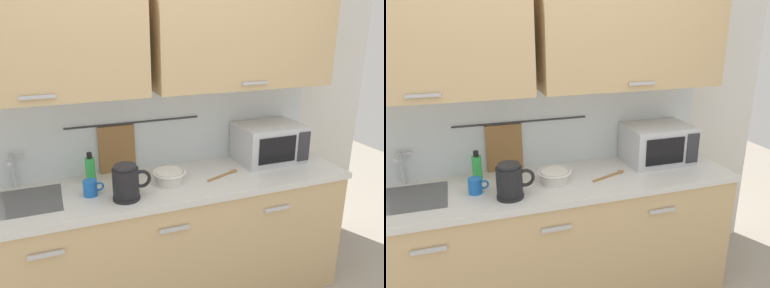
% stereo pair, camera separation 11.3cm
% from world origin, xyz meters
% --- Properties ---
extents(counter_unit, '(2.53, 0.64, 0.90)m').
position_xyz_m(counter_unit, '(-0.01, 0.30, 0.46)').
color(counter_unit, tan).
rests_on(counter_unit, ground).
extents(back_wall_assembly, '(3.70, 0.41, 2.50)m').
position_xyz_m(back_wall_assembly, '(-0.00, 0.53, 1.52)').
color(back_wall_assembly, silver).
rests_on(back_wall_assembly, ground).
extents(sink_faucet, '(0.09, 0.17, 0.22)m').
position_xyz_m(sink_faucet, '(-0.84, 0.53, 1.04)').
color(sink_faucet, '#B2B5BA').
rests_on(sink_faucet, counter_unit).
extents(microwave, '(0.46, 0.35, 0.27)m').
position_xyz_m(microwave, '(0.87, 0.41, 1.04)').
color(microwave, silver).
rests_on(microwave, counter_unit).
extents(electric_kettle, '(0.23, 0.16, 0.21)m').
position_xyz_m(electric_kettle, '(-0.23, 0.15, 1.00)').
color(electric_kettle, black).
rests_on(electric_kettle, counter_unit).
extents(dish_soap_bottle, '(0.06, 0.06, 0.20)m').
position_xyz_m(dish_soap_bottle, '(-0.39, 0.47, 0.99)').
color(dish_soap_bottle, green).
rests_on(dish_soap_bottle, counter_unit).
extents(mug_near_sink, '(0.12, 0.08, 0.09)m').
position_xyz_m(mug_near_sink, '(-0.42, 0.27, 0.95)').
color(mug_near_sink, blue).
rests_on(mug_near_sink, counter_unit).
extents(mixing_bowl, '(0.21, 0.21, 0.08)m').
position_xyz_m(mixing_bowl, '(0.07, 0.28, 0.94)').
color(mixing_bowl, silver).
rests_on(mixing_bowl, counter_unit).
extents(wooden_spoon, '(0.27, 0.13, 0.01)m').
position_xyz_m(wooden_spoon, '(0.46, 0.26, 0.91)').
color(wooden_spoon, '#9E7042').
rests_on(wooden_spoon, counter_unit).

